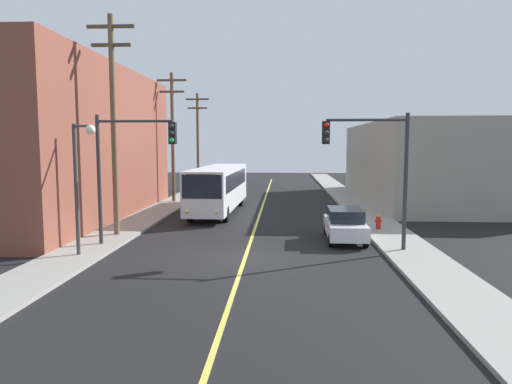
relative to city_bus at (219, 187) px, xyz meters
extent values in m
plane|color=black|center=(2.94, -13.39, -1.82)|extent=(120.00, 120.00, 0.00)
cube|color=gray|center=(-4.31, -3.39, -1.74)|extent=(2.50, 90.00, 0.15)
cube|color=gray|center=(10.19, -3.39, -1.74)|extent=(2.50, 90.00, 0.15)
cube|color=#D8CC4C|center=(2.94, 1.61, -1.81)|extent=(0.16, 60.00, 0.01)
cube|color=brown|center=(-10.56, -3.12, 3.05)|extent=(10.00, 21.29, 9.74)
cube|color=black|center=(-5.60, -3.12, -0.22)|extent=(0.06, 14.90, 1.30)
cube|color=black|center=(-5.60, -3.12, 2.98)|extent=(0.06, 14.90, 1.30)
cube|color=black|center=(-5.60, -3.12, 6.18)|extent=(0.06, 14.90, 1.30)
cube|color=gray|center=(17.44, 7.81, 1.45)|extent=(12.00, 22.32, 6.54)
cube|color=black|center=(11.48, 7.81, -0.22)|extent=(0.06, 15.62, 1.30)
cube|color=black|center=(11.48, 7.81, 2.98)|extent=(0.06, 15.62, 1.30)
cube|color=silver|center=(0.00, 0.01, 0.01)|extent=(2.91, 12.07, 2.75)
cube|color=black|center=(-0.18, -5.96, 0.53)|extent=(2.35, 0.15, 1.40)
cube|color=black|center=(0.18, 5.99, 0.63)|extent=(2.30, 0.15, 1.10)
cube|color=black|center=(-1.25, 0.05, 0.53)|extent=(0.37, 10.20, 1.10)
cube|color=black|center=(1.25, -0.02, 0.53)|extent=(0.37, 10.20, 1.10)
cube|color=orange|center=(-0.18, -5.95, 1.13)|extent=(1.79, 0.11, 0.30)
sphere|color=#F9D872|center=(-1.07, -5.98, -0.92)|extent=(0.24, 0.24, 0.24)
sphere|color=#F9D872|center=(0.71, -6.03, -0.92)|extent=(0.24, 0.24, 0.24)
cylinder|color=black|center=(-1.25, -4.15, -1.32)|extent=(0.33, 1.01, 1.00)
cylinder|color=black|center=(1.00, -4.22, -1.32)|extent=(0.33, 1.01, 1.00)
cylinder|color=black|center=(-1.02, 3.55, -1.32)|extent=(0.33, 1.01, 1.00)
cylinder|color=black|center=(1.23, 3.48, -1.32)|extent=(0.33, 1.01, 1.00)
cube|color=silver|center=(7.63, -9.45, -1.15)|extent=(1.87, 4.43, 0.70)
cube|color=black|center=(7.63, -9.45, -0.50)|extent=(1.66, 2.49, 0.60)
cylinder|color=black|center=(6.80, -10.94, -1.50)|extent=(0.23, 0.64, 0.64)
cylinder|color=black|center=(8.40, -10.97, -1.50)|extent=(0.23, 0.64, 0.64)
cylinder|color=black|center=(6.85, -7.94, -1.50)|extent=(0.23, 0.64, 0.64)
cylinder|color=black|center=(8.45, -7.97, -1.50)|extent=(0.23, 0.64, 0.64)
cylinder|color=brown|center=(-4.08, -9.22, 3.87)|extent=(0.28, 0.28, 11.08)
cube|color=#4C3D2D|center=(-4.08, -9.22, 8.81)|extent=(2.40, 0.16, 0.16)
cube|color=#4C3D2D|center=(-4.08, -9.22, 7.91)|extent=(2.00, 0.16, 0.16)
cylinder|color=brown|center=(-4.43, 4.87, 3.51)|extent=(0.28, 0.28, 10.36)
cube|color=#4C3D2D|center=(-4.43, 4.87, 8.09)|extent=(2.40, 0.16, 0.16)
cube|color=#4C3D2D|center=(-4.43, 4.87, 7.19)|extent=(2.00, 0.16, 0.16)
cylinder|color=brown|center=(-4.32, 15.45, 3.27)|extent=(0.28, 0.28, 9.87)
cube|color=#4C3D2D|center=(-4.32, 15.45, 7.61)|extent=(2.40, 0.16, 0.16)
cube|color=#4C3D2D|center=(-4.32, 15.45, 6.71)|extent=(2.00, 0.16, 0.16)
cylinder|color=#2D2D33|center=(-4.01, -11.48, 1.33)|extent=(0.18, 0.18, 6.00)
cylinder|color=#2D2D33|center=(-2.26, -11.48, 4.03)|extent=(3.50, 0.12, 0.12)
cube|color=black|center=(-0.51, -11.48, 3.48)|extent=(0.32, 0.36, 1.00)
sphere|color=#2D2D2D|center=(-0.51, -11.67, 3.80)|extent=(0.22, 0.22, 0.22)
sphere|color=#2D2D2D|center=(-0.51, -11.67, 3.48)|extent=(0.22, 0.22, 0.22)
sphere|color=green|center=(-0.51, -11.67, 3.16)|extent=(0.22, 0.22, 0.22)
cylinder|color=#2D2D33|center=(9.89, -11.94, 1.33)|extent=(0.18, 0.18, 6.00)
cylinder|color=#2D2D33|center=(8.14, -11.94, 4.03)|extent=(3.50, 0.12, 0.12)
cube|color=black|center=(6.39, -11.94, 3.48)|extent=(0.32, 0.36, 1.00)
sphere|color=red|center=(6.39, -12.13, 3.80)|extent=(0.22, 0.22, 0.22)
sphere|color=#2D2D2D|center=(6.39, -12.13, 3.48)|extent=(0.22, 0.22, 0.22)
sphere|color=#2D2D2D|center=(6.39, -12.13, 3.16)|extent=(0.22, 0.22, 0.22)
cylinder|color=#38383D|center=(-4.11, -13.69, 1.08)|extent=(0.16, 0.16, 5.50)
cylinder|color=#38383D|center=(-3.76, -13.69, 3.73)|extent=(0.70, 0.10, 0.10)
sphere|color=#EAE5C6|center=(-3.41, -13.69, 3.58)|extent=(0.40, 0.40, 0.40)
cylinder|color=red|center=(9.79, -6.92, -1.32)|extent=(0.26, 0.26, 0.70)
sphere|color=gold|center=(9.79, -6.92, -0.95)|extent=(0.24, 0.24, 0.24)
cylinder|color=red|center=(9.63, -6.92, -1.22)|extent=(0.12, 0.10, 0.10)
cylinder|color=red|center=(9.95, -6.92, -1.22)|extent=(0.12, 0.10, 0.10)
camera|label=1|loc=(4.54, -32.55, 2.97)|focal=32.63mm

